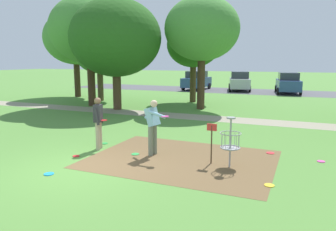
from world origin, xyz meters
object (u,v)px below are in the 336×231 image
disc_golf_basket (228,140)px  tree_mid_right (193,45)px  tree_far_left (99,53)px  frisbee_scattered_b (321,161)px  frisbee_far_left (49,174)px  tree_mid_center (89,30)px  tree_near_left (202,29)px  parked_car_center_left (239,81)px  tree_far_center (75,38)px  frisbee_by_tee (270,153)px  parked_car_center_right (288,83)px  parked_car_leftmost (197,80)px  frisbee_scattered_a (269,185)px  player_throwing (153,124)px  frisbee_mid_grass (135,154)px  player_foreground_watching (98,120)px  frisbee_far_right (104,143)px  frisbee_near_basket (76,156)px  tree_near_right (116,38)px

disc_golf_basket → tree_mid_right: 14.34m
disc_golf_basket → tree_far_left: size_ratio=0.28×
frisbee_scattered_b → tree_far_left: 17.43m
frisbee_far_left → tree_far_left: (-7.76, 13.39, 3.42)m
tree_mid_right → tree_mid_center: bearing=-140.0°
tree_near_left → parked_car_center_left: size_ratio=1.46×
tree_far_center → frisbee_far_left: bearing=-53.5°
tree_mid_center → tree_far_center: size_ratio=1.02×
frisbee_by_tee → parked_car_center_right: (-0.60, 20.02, 0.91)m
frisbee_by_tee → tree_near_left: bearing=120.9°
frisbee_by_tee → tree_far_center: (-15.98, 10.58, 4.60)m
parked_car_leftmost → frisbee_scattered_a: bearing=-67.8°
player_throwing → frisbee_mid_grass: bearing=-160.1°
frisbee_far_left → frisbee_scattered_b: bearing=31.2°
frisbee_scattered_a → tree_mid_right: (-6.65, 13.86, 3.92)m
frisbee_mid_grass → tree_far_center: bearing=134.4°
player_foreground_watching → parked_car_leftmost: 22.48m
disc_golf_basket → tree_near_left: (-3.92, 9.93, 3.92)m
player_throwing → frisbee_far_right: (-2.16, 0.54, -0.98)m
frisbee_scattered_a → tree_mid_center: tree_mid_center is taller
frisbee_far_right → tree_mid_right: 12.80m
frisbee_by_tee → parked_car_center_left: parked_car_center_left is taller
frisbee_far_left → frisbee_far_right: size_ratio=1.13×
disc_golf_basket → tree_mid_center: tree_mid_center is taller
player_throwing → frisbee_scattered_b: player_throwing is taller
parked_car_center_left → parked_car_center_right: 4.55m
frisbee_near_basket → player_foreground_watching: bearing=80.3°
frisbee_scattered_a → frisbee_near_basket: bearing=179.1°
frisbee_scattered_b → tree_near_left: size_ratio=0.03×
frisbee_far_left → parked_car_leftmost: bearing=99.6°
player_foreground_watching → tree_far_left: tree_far_left is taller
tree_near_right → parked_car_center_left: (4.36, 14.90, -3.25)m
parked_car_center_right → frisbee_scattered_b: bearing=-84.3°
tree_near_left → parked_car_center_left: bearing=90.8°
frisbee_far_right → disc_golf_basket: bearing=-9.2°
frisbee_far_left → frisbee_scattered_a: size_ratio=1.07×
tree_near_left → parked_car_center_right: tree_near_left is taller
frisbee_by_tee → frisbee_mid_grass: bearing=-155.1°
disc_golf_basket → parked_car_center_left: parked_car_center_left is taller
tree_mid_center → tree_far_left: 3.06m
tree_mid_right → parked_car_center_right: bearing=57.0°
tree_far_left → parked_car_center_right: 16.51m
tree_far_center → parked_car_leftmost: tree_far_center is taller
player_throwing → player_foreground_watching: bearing=-176.7°
frisbee_scattered_a → tree_near_right: 13.73m
tree_near_right → parked_car_leftmost: size_ratio=1.51×
frisbee_scattered_a → parked_car_center_right: size_ratio=0.05×
tree_far_center → parked_car_center_right: bearing=31.5°
tree_mid_right → parked_car_center_right: tree_mid_right is taller
tree_far_center → parked_car_center_left: (10.93, 10.37, -3.69)m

